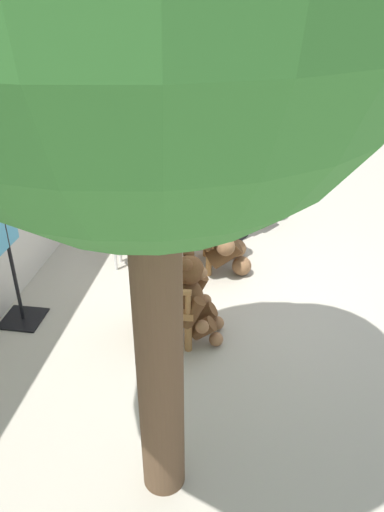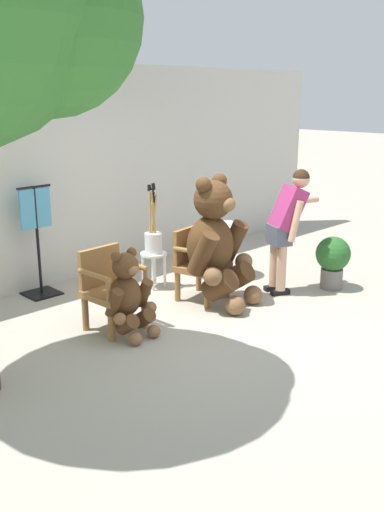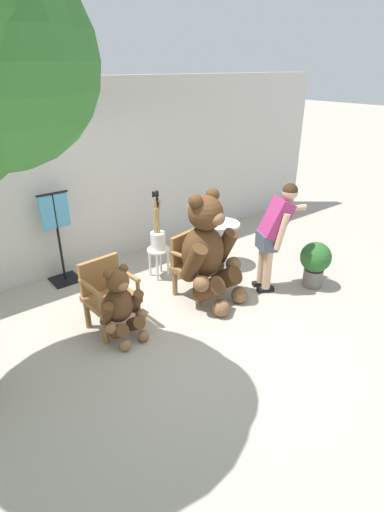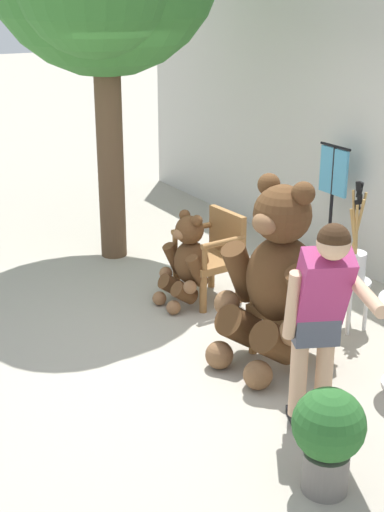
{
  "view_description": "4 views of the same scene",
  "coord_description": "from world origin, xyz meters",
  "px_view_note": "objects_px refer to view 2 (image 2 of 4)",
  "views": [
    {
      "loc": [
        -4.47,
        -0.24,
        3.09
      ],
      "look_at": [
        -0.33,
        0.38,
        0.71
      ],
      "focal_mm": 35.0,
      "sensor_mm": 36.0,
      "label": 1
    },
    {
      "loc": [
        -4.02,
        -4.04,
        2.42
      ],
      "look_at": [
        0.2,
        0.27,
        0.69
      ],
      "focal_mm": 40.0,
      "sensor_mm": 36.0,
      "label": 2
    },
    {
      "loc": [
        -2.43,
        -3.24,
        2.94
      ],
      "look_at": [
        0.21,
        0.1,
        0.89
      ],
      "focal_mm": 28.0,
      "sensor_mm": 36.0,
      "label": 3
    },
    {
      "loc": [
        4.79,
        -2.81,
        2.84
      ],
      "look_at": [
        -0.3,
        0.17,
        0.64
      ],
      "focal_mm": 50.0,
      "sensor_mm": 36.0,
      "label": 4
    }
  ],
  "objects_px": {
    "brush_bucket": "(153,238)",
    "potted_plant": "(333,259)",
    "teddy_bear_small": "(128,294)",
    "white_stool": "(154,261)",
    "round_side_table": "(223,244)",
    "person_visitor": "(287,221)",
    "wooden_chair_left": "(110,286)",
    "wooden_chair_right": "(198,262)",
    "clothing_display_stand": "(38,238)",
    "teddy_bear_large": "(216,242)"
  },
  "relations": [
    {
      "from": "teddy_bear_small",
      "to": "potted_plant",
      "type": "bearing_deg",
      "value": -13.15
    },
    {
      "from": "person_visitor",
      "to": "white_stool",
      "type": "bearing_deg",
      "value": 129.74
    },
    {
      "from": "wooden_chair_left",
      "to": "teddy_bear_large",
      "type": "height_order",
      "value": "teddy_bear_large"
    },
    {
      "from": "wooden_chair_right",
      "to": "brush_bucket",
      "type": "xyz_separation_m",
      "value": [
        -0.12,
        0.69,
        0.2
      ]
    },
    {
      "from": "teddy_bear_large",
      "to": "white_stool",
      "type": "distance_m",
      "value": 1.04
    },
    {
      "from": "teddy_bear_small",
      "to": "round_side_table",
      "type": "bearing_deg",
      "value": 17.43
    },
    {
      "from": "potted_plant",
      "to": "clothing_display_stand",
      "type": "xyz_separation_m",
      "value": [
        -2.79,
        2.4,
        0.32
      ]
    },
    {
      "from": "teddy_bear_small",
      "to": "white_stool",
      "type": "distance_m",
      "value": 1.54
    },
    {
      "from": "white_stool",
      "to": "wooden_chair_right",
      "type": "bearing_deg",
      "value": -79.97
    },
    {
      "from": "brush_bucket",
      "to": "clothing_display_stand",
      "type": "relative_size",
      "value": 0.66
    },
    {
      "from": "white_stool",
      "to": "brush_bucket",
      "type": "xyz_separation_m",
      "value": [
        -0.0,
        0.0,
        0.3
      ]
    },
    {
      "from": "wooden_chair_left",
      "to": "potted_plant",
      "type": "bearing_deg",
      "value": -18.64
    },
    {
      "from": "teddy_bear_large",
      "to": "person_visitor",
      "type": "height_order",
      "value": "person_visitor"
    },
    {
      "from": "wooden_chair_right",
      "to": "round_side_table",
      "type": "xyz_separation_m",
      "value": [
        0.88,
        0.4,
        -0.01
      ]
    },
    {
      "from": "teddy_bear_large",
      "to": "wooden_chair_left",
      "type": "bearing_deg",
      "value": 168.94
    },
    {
      "from": "wooden_chair_right",
      "to": "white_stool",
      "type": "bearing_deg",
      "value": 100.03
    },
    {
      "from": "white_stool",
      "to": "round_side_table",
      "type": "bearing_deg",
      "value": -16.48
    },
    {
      "from": "white_stool",
      "to": "clothing_display_stand",
      "type": "relative_size",
      "value": 0.34
    },
    {
      "from": "round_side_table",
      "to": "person_visitor",
      "type": "bearing_deg",
      "value": -86.07
    },
    {
      "from": "wooden_chair_left",
      "to": "teddy_bear_large",
      "type": "distance_m",
      "value": 1.4
    },
    {
      "from": "brush_bucket",
      "to": "potted_plant",
      "type": "distance_m",
      "value": 2.3
    },
    {
      "from": "round_side_table",
      "to": "potted_plant",
      "type": "bearing_deg",
      "value": -65.72
    },
    {
      "from": "teddy_bear_small",
      "to": "clothing_display_stand",
      "type": "bearing_deg",
      "value": 90.2
    },
    {
      "from": "teddy_bear_large",
      "to": "person_visitor",
      "type": "distance_m",
      "value": 0.99
    },
    {
      "from": "white_stool",
      "to": "potted_plant",
      "type": "height_order",
      "value": "potted_plant"
    },
    {
      "from": "potted_plant",
      "to": "clothing_display_stand",
      "type": "bearing_deg",
      "value": 139.3
    },
    {
      "from": "wooden_chair_left",
      "to": "wooden_chair_right",
      "type": "distance_m",
      "value": 1.31
    },
    {
      "from": "person_visitor",
      "to": "white_stool",
      "type": "distance_m",
      "value": 1.76
    },
    {
      "from": "teddy_bear_large",
      "to": "person_visitor",
      "type": "relative_size",
      "value": 0.99
    },
    {
      "from": "person_visitor",
      "to": "white_stool",
      "type": "height_order",
      "value": "person_visitor"
    },
    {
      "from": "teddy_bear_large",
      "to": "round_side_table",
      "type": "xyz_separation_m",
      "value": [
        0.85,
        0.66,
        -0.3
      ]
    },
    {
      "from": "person_visitor",
      "to": "brush_bucket",
      "type": "xyz_separation_m",
      "value": [
        -1.07,
        1.28,
        -0.26
      ]
    },
    {
      "from": "clothing_display_stand",
      "to": "wooden_chair_left",
      "type": "bearing_deg",
      "value": -90.02
    },
    {
      "from": "wooden_chair_right",
      "to": "person_visitor",
      "type": "height_order",
      "value": "person_visitor"
    },
    {
      "from": "teddy_bear_large",
      "to": "white_stool",
      "type": "relative_size",
      "value": 3.32
    },
    {
      "from": "potted_plant",
      "to": "teddy_bear_small",
      "type": "bearing_deg",
      "value": 166.85
    },
    {
      "from": "white_stool",
      "to": "round_side_table",
      "type": "distance_m",
      "value": 1.04
    },
    {
      "from": "teddy_bear_large",
      "to": "person_visitor",
      "type": "xyz_separation_m",
      "value": [
        0.92,
        -0.33,
        0.17
      ]
    },
    {
      "from": "person_visitor",
      "to": "white_stool",
      "type": "xyz_separation_m",
      "value": [
        -1.07,
        1.28,
        -0.56
      ]
    },
    {
      "from": "teddy_bear_small",
      "to": "clothing_display_stand",
      "type": "xyz_separation_m",
      "value": [
        -0.01,
        1.75,
        0.27
      ]
    },
    {
      "from": "person_visitor",
      "to": "round_side_table",
      "type": "bearing_deg",
      "value": 93.93
    },
    {
      "from": "teddy_bear_large",
      "to": "person_visitor",
      "type": "bearing_deg",
      "value": -19.85
    },
    {
      "from": "white_stool",
      "to": "clothing_display_stand",
      "type": "bearing_deg",
      "value": 147.1
    },
    {
      "from": "teddy_bear_large",
      "to": "brush_bucket",
      "type": "distance_m",
      "value": 0.97
    },
    {
      "from": "brush_bucket",
      "to": "round_side_table",
      "type": "relative_size",
      "value": 1.24
    },
    {
      "from": "clothing_display_stand",
      "to": "wooden_chair_right",
      "type": "bearing_deg",
      "value": -48.06
    },
    {
      "from": "person_visitor",
      "to": "clothing_display_stand",
      "type": "xyz_separation_m",
      "value": [
        -2.26,
        2.05,
        -0.19
      ]
    },
    {
      "from": "person_visitor",
      "to": "potted_plant",
      "type": "bearing_deg",
      "value": -33.11
    },
    {
      "from": "white_stool",
      "to": "potted_plant",
      "type": "distance_m",
      "value": 2.29
    },
    {
      "from": "teddy_bear_large",
      "to": "white_stool",
      "type": "xyz_separation_m",
      "value": [
        -0.15,
        0.95,
        -0.39
      ]
    }
  ]
}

